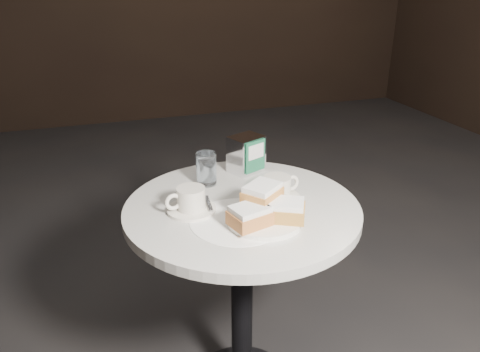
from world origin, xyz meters
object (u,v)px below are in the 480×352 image
beignet_plate (265,211)px  water_glass_left (206,169)px  napkin_dispenser (246,154)px  cafe_table (242,261)px  coffee_cup_right (277,189)px  coffee_cup_left (191,201)px  water_glass_right (246,157)px

beignet_plate → water_glass_left: (-0.09, 0.30, 0.01)m
water_glass_left → napkin_dispenser: bearing=20.2°
cafe_table → beignet_plate: size_ratio=3.26×
beignet_plate → water_glass_left: bearing=105.8°
beignet_plate → coffee_cup_right: bearing=55.3°
cafe_table → coffee_cup_left: bearing=176.8°
beignet_plate → coffee_cup_left: size_ratio=1.41×
coffee_cup_left → water_glass_right: (0.25, 0.24, 0.02)m
coffee_cup_left → water_glass_right: bearing=34.4°
napkin_dispenser → water_glass_left: bearing=176.6°
beignet_plate → napkin_dispenser: napkin_dispenser is taller
beignet_plate → napkin_dispenser: size_ratio=1.71×
cafe_table → napkin_dispenser: bearing=68.1°
coffee_cup_right → water_glass_left: size_ratio=1.55×
water_glass_left → water_glass_right: 0.17m
cafe_table → napkin_dispenser: 0.37m
coffee_cup_left → napkin_dispenser: napkin_dispenser is taller
water_glass_left → water_glass_right: size_ratio=1.03×
beignet_plate → water_glass_right: 0.38m
coffee_cup_left → beignet_plate: bearing=-45.7°
cafe_table → beignet_plate: beignet_plate is taller
coffee_cup_left → water_glass_left: 0.20m
beignet_plate → water_glass_right: (0.07, 0.37, 0.01)m
water_glass_left → coffee_cup_right: bearing=-45.1°
coffee_cup_left → water_glass_left: bearing=52.9°
beignet_plate → coffee_cup_left: (-0.18, 0.13, -0.01)m
coffee_cup_right → beignet_plate: bearing=-135.2°
coffee_cup_left → water_glass_left: (0.09, 0.17, 0.02)m
coffee_cup_right → napkin_dispenser: (-0.02, 0.23, 0.03)m
coffee_cup_right → water_glass_left: water_glass_left is taller
water_glass_left → cafe_table: bearing=-71.2°
coffee_cup_left → water_glass_left: water_glass_left is taller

